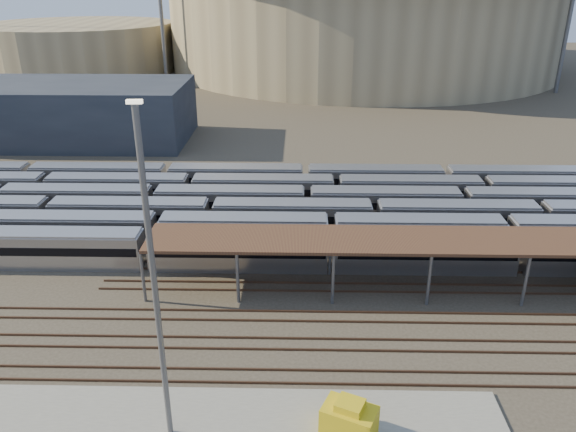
{
  "coord_description": "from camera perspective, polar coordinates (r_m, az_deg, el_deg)",
  "views": [
    {
      "loc": [
        6.06,
        -42.55,
        27.78
      ],
      "look_at": [
        4.87,
        12.0,
        3.99
      ],
      "focal_mm": 35.0,
      "sensor_mm": 36.0,
      "label": 1
    }
  ],
  "objects": [
    {
      "name": "floodlight_0",
      "position": [
        156.92,
        -12.86,
        20.41
      ],
      "size": [
        4.0,
        1.0,
        38.4
      ],
      "color": "#5D5E62",
      "rests_on": "ground"
    },
    {
      "name": "ground",
      "position": [
        51.18,
        -5.83,
        -9.45
      ],
      "size": [
        420.0,
        420.0,
        0.0
      ],
      "primitive_type": "plane",
      "color": "#383026",
      "rests_on": "ground"
    },
    {
      "name": "stadium",
      "position": [
        183.88,
        7.61,
        19.84
      ],
      "size": [
        124.0,
        124.0,
        32.5
      ],
      "color": "gray",
      "rests_on": "ground"
    },
    {
      "name": "floodlight_2",
      "position": [
        156.4,
        26.88,
        18.59
      ],
      "size": [
        4.0,
        1.0,
        38.4
      ],
      "color": "#5D5E62",
      "rests_on": "ground"
    },
    {
      "name": "service_building",
      "position": [
        108.27,
        -21.4,
        9.82
      ],
      "size": [
        42.0,
        20.0,
        10.0
      ],
      "primitive_type": "cube",
      "color": "#1E232D",
      "rests_on": "ground"
    },
    {
      "name": "yellow_equipment",
      "position": [
        38.59,
        6.22,
        -20.03
      ],
      "size": [
        3.97,
        3.33,
        2.12
      ],
      "primitive_type": "cube",
      "rotation": [
        0.0,
        0.0,
        -0.42
      ],
      "color": "gold",
      "rests_on": "apron"
    },
    {
      "name": "subway_trains",
      "position": [
        66.4,
        -1.12,
        0.52
      ],
      "size": [
        129.52,
        23.9,
        3.6
      ],
      "color": "#A9A9AE",
      "rests_on": "ground"
    },
    {
      "name": "secondary_arena",
      "position": [
        185.93,
        -20.37,
        15.75
      ],
      "size": [
        56.0,
        56.0,
        14.0
      ],
      "primitive_type": "cylinder",
      "color": "gray",
      "rests_on": "ground"
    },
    {
      "name": "inspection_shed",
      "position": [
        54.23,
        18.23,
        -2.57
      ],
      "size": [
        60.3,
        6.0,
        5.3
      ],
      "color": "#5D5E62",
      "rests_on": "ground"
    },
    {
      "name": "yard_light_pole",
      "position": [
        33.36,
        -13.39,
        -7.05
      ],
      "size": [
        0.82,
        0.36,
        21.74
      ],
      "color": "#5D5E62",
      "rests_on": "apron"
    },
    {
      "name": "empty_tracks",
      "position": [
        47.05,
        -6.55,
        -12.67
      ],
      "size": [
        170.0,
        9.62,
        0.18
      ],
      "color": "#4C3323",
      "rests_on": "ground"
    }
  ]
}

